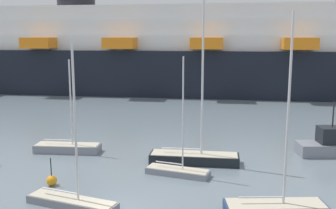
# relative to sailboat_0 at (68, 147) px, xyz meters

# --- Properties ---
(sailboat_0) EXTENTS (5.15, 2.02, 7.16)m
(sailboat_0) POSITION_rel_sailboat_0_xyz_m (0.00, 0.00, 0.00)
(sailboat_0) COLOR gray
(sailboat_0) RESTS_ON ground_plane
(sailboat_1) EXTENTS (6.36, 2.06, 12.29)m
(sailboat_1) POSITION_rel_sailboat_0_xyz_m (9.99, -0.69, 0.18)
(sailboat_1) COLOR black
(sailboat_1) RESTS_ON ground_plane
(sailboat_2) EXTENTS (5.29, 2.63, 10.01)m
(sailboat_2) POSITION_rel_sailboat_0_xyz_m (15.10, -7.88, 0.05)
(sailboat_2) COLOR navy
(sailboat_2) RESTS_ON ground_plane
(sailboat_3) EXTENTS (4.28, 1.85, 7.65)m
(sailboat_3) POSITION_rel_sailboat_0_xyz_m (9.27, -3.28, -0.05)
(sailboat_3) COLOR gray
(sailboat_3) RESTS_ON ground_plane
(sailboat_5) EXTENTS (5.23, 2.10, 8.77)m
(sailboat_5) POSITION_rel_sailboat_0_xyz_m (4.67, -9.14, 0.03)
(sailboat_5) COLOR gray
(sailboat_5) RESTS_ON ground_plane
(fishing_boat_0) EXTENTS (5.80, 3.12, 4.10)m
(fishing_boat_0) POSITION_rel_sailboat_0_xyz_m (20.02, 3.39, 0.36)
(fishing_boat_0) COLOR gray
(fishing_boat_0) RESTS_ON ground_plane
(channel_buoy_0) EXTENTS (0.63, 0.63, 1.72)m
(channel_buoy_0) POSITION_rel_sailboat_0_xyz_m (2.16, -6.62, -0.07)
(channel_buoy_0) COLOR orange
(channel_buoy_0) RESTS_ON ground_plane
(cruise_ship) EXTENTS (124.31, 24.78, 19.65)m
(cruise_ship) POSITION_rel_sailboat_0_xyz_m (7.03, 36.62, 5.82)
(cruise_ship) COLOR black
(cruise_ship) RESTS_ON ground_plane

